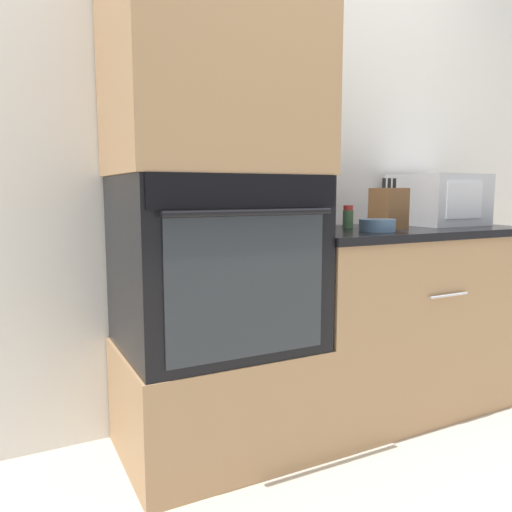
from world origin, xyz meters
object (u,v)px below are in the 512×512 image
object	(u,v)px
bowl	(377,225)
condiment_jar_far	(317,223)
wall_oven	(215,262)
condiment_jar_mid	(328,219)
condiment_jar_near	(348,217)
knife_block	(388,208)
microwave	(438,200)

from	to	relation	value
bowl	condiment_jar_far	xyz separation A→B (m)	(-0.23, 0.12, 0.01)
wall_oven	bowl	distance (m)	0.73
wall_oven	condiment_jar_far	size ratio (longest dim) A/B	10.39
bowl	condiment_jar_far	distance (m)	0.26
condiment_jar_far	condiment_jar_mid	bearing A→B (deg)	45.75
condiment_jar_near	knife_block	bearing A→B (deg)	-33.55
wall_oven	condiment_jar_mid	xyz separation A→B (m)	(0.68, 0.20, 0.15)
wall_oven	condiment_jar_near	distance (m)	0.74
knife_block	condiment_jar_far	distance (m)	0.40
knife_block	condiment_jar_mid	distance (m)	0.29
microwave	condiment_jar_far	bearing A→B (deg)	-174.14
knife_block	wall_oven	bearing A→B (deg)	179.14
condiment_jar_near	condiment_jar_mid	bearing A→B (deg)	107.23
wall_oven	microwave	size ratio (longest dim) A/B	1.88
microwave	condiment_jar_far	size ratio (longest dim) A/B	5.53
bowl	condiment_jar_near	xyz separation A→B (m)	(0.01, 0.22, 0.03)
bowl	condiment_jar_far	size ratio (longest dim) A/B	2.22
condiment_jar_mid	microwave	bearing A→B (deg)	-11.78
bowl	condiment_jar_far	bearing A→B (deg)	152.57
condiment_jar_near	condiment_jar_far	distance (m)	0.26
microwave	knife_block	size ratio (longest dim) A/B	1.67
wall_oven	condiment_jar_near	xyz separation A→B (m)	(0.72, 0.09, 0.16)
knife_block	condiment_jar_near	world-z (taller)	knife_block
microwave	condiment_jar_near	size ratio (longest dim) A/B	3.62
condiment_jar_near	condiment_jar_mid	distance (m)	0.12
microwave	condiment_jar_far	distance (m)	0.82
knife_block	condiment_jar_mid	xyz separation A→B (m)	(-0.19, 0.22, -0.05)
wall_oven	condiment_jar_near	bearing A→B (deg)	7.12
wall_oven	condiment_jar_mid	world-z (taller)	wall_oven
wall_oven	condiment_jar_mid	bearing A→B (deg)	16.54
condiment_jar_mid	knife_block	bearing A→B (deg)	-48.65
wall_oven	bowl	world-z (taller)	wall_oven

